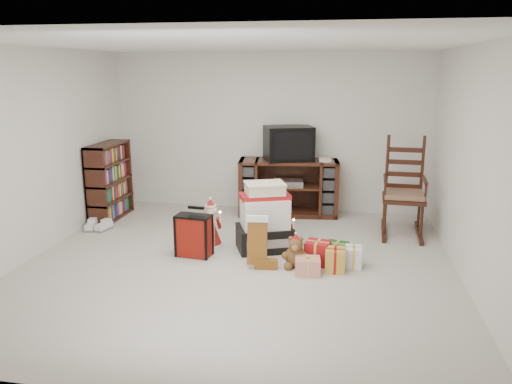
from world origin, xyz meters
The scene contains 13 objects.
room centered at (0.00, 0.00, 1.25)m, with size 5.01×5.01×2.51m.
tv_stand centered at (0.35, 2.20, 0.44)m, with size 1.57×0.70×0.87m.
bookshelf centered at (-2.31, 1.53, 0.56)m, with size 0.32×0.95×1.16m.
rocking_chair centered at (2.01, 1.57, 0.48)m, with size 0.61×0.96×1.40m.
gift_pile centered at (0.23, 0.57, 0.37)m, with size 0.81×0.70×0.85m.
red_suitcase centered at (-0.58, 0.19, 0.27)m, with size 0.42×0.26×0.61m.
stocking centered at (0.24, -0.02, 0.31)m, with size 0.29×0.12×0.62m, color #0E7E0E, non-canonical shape.
teddy_bear centered at (0.68, 0.06, 0.16)m, with size 0.25×0.22×0.37m.
santa_figurine centered at (0.47, 0.60, 0.21)m, with size 0.27×0.26×0.55m.
mrs_claus_figurine centered at (-0.47, 0.56, 0.25)m, with size 0.31×0.30×0.64m.
sneaker_pair centered at (-2.24, 0.93, 0.05)m, with size 0.37×0.31×0.10m.
gift_cluster centered at (1.08, 0.13, 0.12)m, with size 0.70×0.79×0.24m.
crt_television centered at (0.34, 2.21, 1.13)m, with size 0.84×0.73×0.52m.
Camera 1 is at (1.16, -5.36, 2.25)m, focal length 35.00 mm.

